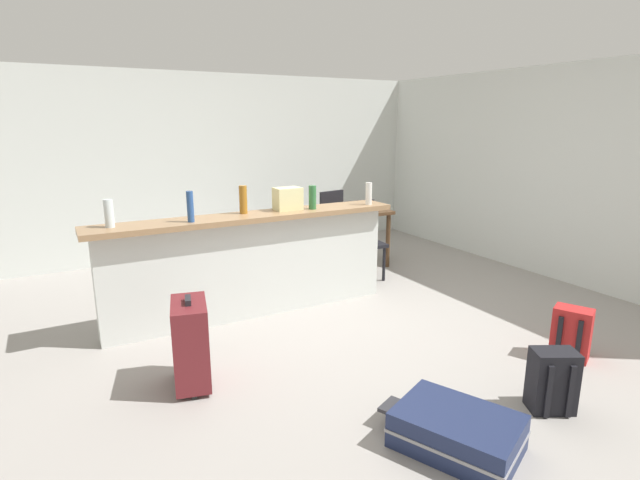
# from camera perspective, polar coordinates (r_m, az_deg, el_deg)

# --- Properties ---
(ground_plane) EXTENTS (13.00, 13.00, 0.05)m
(ground_plane) POSITION_cam_1_polar(r_m,az_deg,el_deg) (4.73, 1.44, -9.70)
(ground_plane) COLOR gray
(wall_back) EXTENTS (6.60, 0.10, 2.50)m
(wall_back) POSITION_cam_1_polar(r_m,az_deg,el_deg) (7.17, -11.08, 8.62)
(wall_back) COLOR silver
(wall_back) RESTS_ON ground_plane
(wall_right) EXTENTS (0.10, 6.00, 2.50)m
(wall_right) POSITION_cam_1_polar(r_m,az_deg,el_deg) (6.66, 23.56, 7.37)
(wall_right) COLOR silver
(wall_right) RESTS_ON ground_plane
(partition_half_wall) EXTENTS (2.80, 0.20, 0.95)m
(partition_half_wall) POSITION_cam_1_polar(r_m,az_deg,el_deg) (4.76, -7.87, -3.26)
(partition_half_wall) COLOR silver
(partition_half_wall) RESTS_ON ground_plane
(bar_countertop) EXTENTS (2.96, 0.40, 0.05)m
(bar_countertop) POSITION_cam_1_polar(r_m,az_deg,el_deg) (4.64, -8.07, 2.68)
(bar_countertop) COLOR #93704C
(bar_countertop) RESTS_ON partition_half_wall
(bottle_clear) EXTENTS (0.08, 0.08, 0.23)m
(bottle_clear) POSITION_cam_1_polar(r_m,az_deg,el_deg) (4.36, -23.43, 2.86)
(bottle_clear) COLOR silver
(bottle_clear) RESTS_ON bar_countertop
(bottle_blue) EXTENTS (0.06, 0.06, 0.27)m
(bottle_blue) POSITION_cam_1_polar(r_m,az_deg,el_deg) (4.36, -14.92, 3.79)
(bottle_blue) COLOR #284C89
(bottle_blue) RESTS_ON bar_countertop
(bottle_amber) EXTENTS (0.07, 0.07, 0.27)m
(bottle_amber) POSITION_cam_1_polar(r_m,az_deg,el_deg) (4.67, -8.97, 4.68)
(bottle_amber) COLOR #9E661E
(bottle_amber) RESTS_ON bar_countertop
(bottle_green) EXTENTS (0.07, 0.07, 0.24)m
(bottle_green) POSITION_cam_1_polar(r_m,az_deg,el_deg) (4.85, -0.89, 5.01)
(bottle_green) COLOR #2D6B38
(bottle_green) RESTS_ON bar_countertop
(bottle_white) EXTENTS (0.07, 0.07, 0.23)m
(bottle_white) POSITION_cam_1_polar(r_m,az_deg,el_deg) (5.14, 5.71, 5.41)
(bottle_white) COLOR silver
(bottle_white) RESTS_ON bar_countertop
(grocery_bag) EXTENTS (0.26, 0.18, 0.22)m
(grocery_bag) POSITION_cam_1_polar(r_m,az_deg,el_deg) (4.82, -3.79, 4.83)
(grocery_bag) COLOR beige
(grocery_bag) RESTS_ON bar_countertop
(dining_table) EXTENTS (1.10, 0.80, 0.74)m
(dining_table) POSITION_cam_1_polar(r_m,az_deg,el_deg) (6.32, 2.61, 2.66)
(dining_table) COLOR #4C331E
(dining_table) RESTS_ON ground_plane
(dining_chair_near_partition) EXTENTS (0.43, 0.43, 0.93)m
(dining_chair_near_partition) POSITION_cam_1_polar(r_m,az_deg,el_deg) (5.89, 5.00, 0.50)
(dining_chair_near_partition) COLOR black
(dining_chair_near_partition) RESTS_ON ground_plane
(dining_chair_far_side) EXTENTS (0.47, 0.47, 0.93)m
(dining_chair_far_side) POSITION_cam_1_polar(r_m,az_deg,el_deg) (6.83, 0.81, 2.40)
(dining_chair_far_side) COLOR black
(dining_chair_far_side) RESTS_ON ground_plane
(suitcase_flat_navy) EXTENTS (0.73, 0.89, 0.22)m
(suitcase_flat_navy) POSITION_cam_1_polar(r_m,az_deg,el_deg) (3.14, 15.66, -20.69)
(suitcase_flat_navy) COLOR #1E284C
(suitcase_flat_navy) RESTS_ON ground_plane
(backpack_red) EXTENTS (0.31, 0.33, 0.42)m
(backpack_red) POSITION_cam_1_polar(r_m,az_deg,el_deg) (4.45, 27.31, -9.71)
(backpack_red) COLOR red
(backpack_red) RESTS_ON ground_plane
(suitcase_upright_maroon) EXTENTS (0.33, 0.48, 0.67)m
(suitcase_upright_maroon) POSITION_cam_1_polar(r_m,az_deg,el_deg) (3.65, -14.85, -11.52)
(suitcase_upright_maroon) COLOR maroon
(suitcase_upright_maroon) RESTS_ON ground_plane
(backpack_black) EXTENTS (0.33, 0.32, 0.42)m
(backpack_black) POSITION_cam_1_polar(r_m,az_deg,el_deg) (3.65, 25.43, -14.67)
(backpack_black) COLOR black
(backpack_black) RESTS_ON ground_plane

